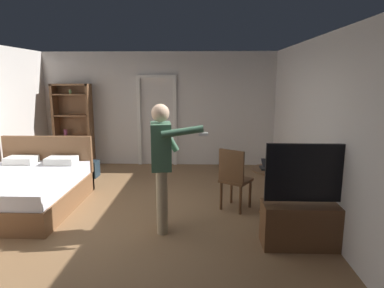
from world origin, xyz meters
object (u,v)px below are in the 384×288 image
object	(u,v)px
tv_flatscreen	(313,217)
laptop	(272,166)
bookshelf	(74,122)
wooden_chair	(234,177)
bed	(25,189)
bottle_on_table	(284,163)
suitcase_dark	(87,169)
side_table	(272,183)
person_blue_shirt	(162,159)

from	to	relation	value
tv_flatscreen	laptop	distance (m)	1.14
bookshelf	wooden_chair	bearing A→B (deg)	-36.88
bed	bottle_on_table	bearing A→B (deg)	-2.00
bed	suitcase_dark	world-z (taller)	bed
wooden_chair	suitcase_dark	bearing A→B (deg)	149.79
side_table	suitcase_dark	bearing A→B (deg)	153.08
side_table	bookshelf	bearing A→B (deg)	146.46
person_blue_shirt	suitcase_dark	xyz separation A→B (m)	(-1.92, 2.46, -0.83)
side_table	person_blue_shirt	distance (m)	1.82
bed	tv_flatscreen	distance (m)	4.37
bookshelf	side_table	bearing A→B (deg)	-33.54
bed	side_table	distance (m)	3.94
bottle_on_table	suitcase_dark	bearing A→B (deg)	152.97
person_blue_shirt	suitcase_dark	size ratio (longest dim) A/B	3.67
tv_flatscreen	suitcase_dark	world-z (taller)	tv_flatscreen
bookshelf	laptop	world-z (taller)	bookshelf
side_table	person_blue_shirt	size ratio (longest dim) A/B	0.40
side_table	bottle_on_table	size ratio (longest dim) A/B	2.52
bookshelf	side_table	size ratio (longest dim) A/B	2.76
bed	person_blue_shirt	distance (m)	2.53
laptop	wooden_chair	xyz separation A→B (m)	(-0.55, 0.12, -0.21)
suitcase_dark	bed	bearing A→B (deg)	-98.87
side_table	person_blue_shirt	bearing A→B (deg)	-157.55
bottle_on_table	bookshelf	bearing A→B (deg)	146.58
bed	wooden_chair	distance (m)	3.36
laptop	person_blue_shirt	xyz separation A→B (m)	(-1.58, -0.62, 0.25)
bookshelf	suitcase_dark	size ratio (longest dim) A/B	4.08
side_table	suitcase_dark	xyz separation A→B (m)	(-3.53, 1.79, -0.30)
bookshelf	bottle_on_table	distance (m)	5.11
bottle_on_table	side_table	bearing A→B (deg)	150.26
wooden_chair	person_blue_shirt	world-z (taller)	person_blue_shirt
side_table	bottle_on_table	bearing A→B (deg)	-29.74
laptop	wooden_chair	bearing A→B (deg)	167.82
person_blue_shirt	bottle_on_table	bearing A→B (deg)	18.49
bed	bookshelf	size ratio (longest dim) A/B	1.04
bookshelf	person_blue_shirt	size ratio (longest dim) A/B	1.11
tv_flatscreen	laptop	world-z (taller)	tv_flatscreen
wooden_chair	bed	bearing A→B (deg)	-179.77
person_blue_shirt	wooden_chair	bearing A→B (deg)	35.77
side_table	laptop	world-z (taller)	laptop
bookshelf	laptop	distance (m)	4.95
wooden_chair	side_table	bearing A→B (deg)	-7.42
bottle_on_table	wooden_chair	distance (m)	0.79
bottle_on_table	tv_flatscreen	bearing A→B (deg)	-81.21
side_table	wooden_chair	size ratio (longest dim) A/B	0.71
tv_flatscreen	wooden_chair	distance (m)	1.45
wooden_chair	suitcase_dark	size ratio (longest dim) A/B	2.09
suitcase_dark	bottle_on_table	bearing A→B (deg)	-22.78
side_table	suitcase_dark	size ratio (longest dim) A/B	1.48
laptop	bookshelf	bearing A→B (deg)	145.85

